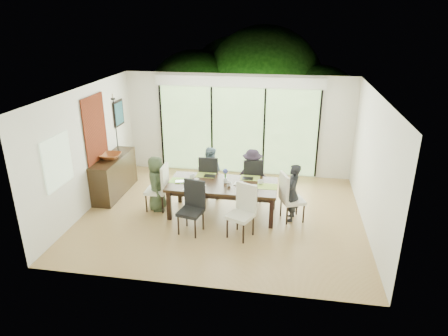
% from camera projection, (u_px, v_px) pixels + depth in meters
% --- Properties ---
extents(floor, '(6.00, 5.00, 0.01)m').
position_uv_depth(floor, '(222.00, 215.00, 8.78)').
color(floor, olive).
rests_on(floor, ground).
extents(ceiling, '(6.00, 5.00, 0.01)m').
position_uv_depth(ceiling, '(222.00, 91.00, 7.79)').
color(ceiling, white).
rests_on(ceiling, wall_back).
extents(wall_back, '(6.00, 0.02, 2.70)m').
position_uv_depth(wall_back, '(238.00, 125.00, 10.59)').
color(wall_back, silver).
rests_on(wall_back, floor).
extents(wall_front, '(6.00, 0.02, 2.70)m').
position_uv_depth(wall_front, '(194.00, 212.00, 5.98)').
color(wall_front, silver).
rests_on(wall_front, floor).
extents(wall_left, '(0.02, 5.00, 2.70)m').
position_uv_depth(wall_left, '(87.00, 149.00, 8.74)').
color(wall_left, white).
rests_on(wall_left, floor).
extents(wall_right, '(0.02, 5.00, 2.70)m').
position_uv_depth(wall_right, '(373.00, 165.00, 7.82)').
color(wall_right, silver).
rests_on(wall_right, floor).
extents(glass_doors, '(4.20, 0.02, 2.30)m').
position_uv_depth(glass_doors, '(238.00, 131.00, 10.61)').
color(glass_doors, '#598C3F').
rests_on(glass_doors, wall_back).
extents(blinds_header, '(4.40, 0.06, 0.28)m').
position_uv_depth(blinds_header, '(238.00, 82.00, 10.12)').
color(blinds_header, white).
rests_on(blinds_header, wall_back).
extents(mullion_a, '(0.05, 0.04, 2.30)m').
position_uv_depth(mullion_a, '(162.00, 128.00, 10.92)').
color(mullion_a, black).
rests_on(mullion_a, wall_back).
extents(mullion_b, '(0.05, 0.04, 2.30)m').
position_uv_depth(mullion_b, '(212.00, 130.00, 10.70)').
color(mullion_b, black).
rests_on(mullion_b, wall_back).
extents(mullion_c, '(0.05, 0.04, 2.30)m').
position_uv_depth(mullion_c, '(264.00, 132.00, 10.49)').
color(mullion_c, black).
rests_on(mullion_c, wall_back).
extents(mullion_d, '(0.05, 0.04, 2.30)m').
position_uv_depth(mullion_d, '(318.00, 135.00, 10.27)').
color(mullion_d, black).
rests_on(mullion_d, wall_back).
extents(side_window, '(0.02, 0.90, 1.00)m').
position_uv_depth(side_window, '(58.00, 162.00, 7.58)').
color(side_window, '#8CAD7F').
rests_on(side_window, wall_left).
extents(deck, '(6.00, 1.80, 0.10)m').
position_uv_depth(deck, '(241.00, 163.00, 11.92)').
color(deck, '#4E3A21').
rests_on(deck, ground).
extents(rail_top, '(6.00, 0.08, 0.06)m').
position_uv_depth(rail_top, '(245.00, 136.00, 12.43)').
color(rail_top, '#543524').
rests_on(rail_top, deck).
extents(foliage_left, '(3.20, 3.20, 3.20)m').
position_uv_depth(foliage_left, '(195.00, 99.00, 13.30)').
color(foliage_left, '#14380F').
rests_on(foliage_left, ground).
extents(foliage_mid, '(4.00, 4.00, 4.00)m').
position_uv_depth(foliage_mid, '(263.00, 87.00, 13.38)').
color(foliage_mid, '#14380F').
rests_on(foliage_mid, ground).
extents(foliage_right, '(2.80, 2.80, 2.80)m').
position_uv_depth(foliage_right, '(318.00, 110.00, 12.57)').
color(foliage_right, '#14380F').
rests_on(foliage_right, ground).
extents(foliage_far, '(3.60, 3.60, 3.60)m').
position_uv_depth(foliage_far, '(236.00, 88.00, 14.25)').
color(foliage_far, '#14380F').
rests_on(foliage_far, ground).
extents(table_top, '(2.33, 1.07, 0.06)m').
position_uv_depth(table_top, '(223.00, 185.00, 8.54)').
color(table_top, black).
rests_on(table_top, floor).
extents(table_apron, '(2.14, 0.87, 0.10)m').
position_uv_depth(table_apron, '(223.00, 189.00, 8.58)').
color(table_apron, black).
rests_on(table_apron, floor).
extents(table_leg_fl, '(0.09, 0.09, 0.67)m').
position_uv_depth(table_leg_fl, '(169.00, 205.00, 8.45)').
color(table_leg_fl, black).
rests_on(table_leg_fl, floor).
extents(table_leg_fr, '(0.09, 0.09, 0.67)m').
position_uv_depth(table_leg_fr, '(271.00, 213.00, 8.12)').
color(table_leg_fr, black).
rests_on(table_leg_fr, floor).
extents(table_leg_bl, '(0.09, 0.09, 0.67)m').
position_uv_depth(table_leg_bl, '(180.00, 189.00, 9.24)').
color(table_leg_bl, black).
rests_on(table_leg_bl, floor).
extents(table_leg_br, '(0.09, 0.09, 0.67)m').
position_uv_depth(table_leg_br, '(273.00, 195.00, 8.91)').
color(table_leg_br, black).
rests_on(table_leg_br, floor).
extents(chair_left_end, '(0.46, 0.46, 1.07)m').
position_uv_depth(chair_left_end, '(156.00, 187.00, 8.83)').
color(chair_left_end, white).
rests_on(chair_left_end, floor).
extents(chair_right_end, '(0.58, 0.58, 1.07)m').
position_uv_depth(chair_right_end, '(293.00, 197.00, 8.37)').
color(chair_right_end, white).
rests_on(chair_right_end, floor).
extents(chair_far_left, '(0.46, 0.46, 1.07)m').
position_uv_depth(chair_far_left, '(210.00, 176.00, 9.45)').
color(chair_far_left, black).
rests_on(chair_far_left, floor).
extents(chair_far_right, '(0.53, 0.53, 1.07)m').
position_uv_depth(chair_far_right, '(252.00, 178.00, 9.30)').
color(chair_far_right, black).
rests_on(chair_far_right, floor).
extents(chair_near_left, '(0.53, 0.53, 1.07)m').
position_uv_depth(chair_near_left, '(190.00, 208.00, 7.88)').
color(chair_near_left, black).
rests_on(chair_near_left, floor).
extents(chair_near_right, '(0.59, 0.59, 1.07)m').
position_uv_depth(chair_near_right, '(241.00, 212.00, 7.73)').
color(chair_near_right, silver).
rests_on(chair_near_right, floor).
extents(person_left_end, '(0.47, 0.64, 1.25)m').
position_uv_depth(person_left_end, '(157.00, 183.00, 8.80)').
color(person_left_end, '#3C4A31').
rests_on(person_left_end, floor).
extents(person_right_end, '(0.43, 0.62, 1.25)m').
position_uv_depth(person_right_end, '(292.00, 193.00, 8.34)').
color(person_right_end, black).
rests_on(person_right_end, floor).
extents(person_far_left, '(0.62, 0.43, 1.25)m').
position_uv_depth(person_far_left, '(210.00, 172.00, 9.40)').
color(person_far_left, '#7392A7').
rests_on(person_far_left, floor).
extents(person_far_right, '(0.61, 0.41, 1.25)m').
position_uv_depth(person_far_right, '(252.00, 175.00, 9.25)').
color(person_far_right, '#281E2E').
rests_on(person_far_right, floor).
extents(placemat_left, '(0.43, 0.31, 0.01)m').
position_uv_depth(placemat_left, '(180.00, 181.00, 8.68)').
color(placemat_left, '#86C646').
rests_on(placemat_left, table_top).
extents(placemat_right, '(0.43, 0.31, 0.01)m').
position_uv_depth(placemat_right, '(267.00, 186.00, 8.39)').
color(placemat_right, '#9BC044').
rests_on(placemat_right, table_top).
extents(placemat_far_l, '(0.43, 0.31, 0.01)m').
position_uv_depth(placemat_far_l, '(206.00, 175.00, 8.97)').
color(placemat_far_l, '#90A63B').
rests_on(placemat_far_l, table_top).
extents(placemat_far_r, '(0.43, 0.31, 0.01)m').
position_uv_depth(placemat_far_r, '(250.00, 178.00, 8.81)').
color(placemat_far_r, '#95B23F').
rests_on(placemat_far_r, table_top).
extents(placemat_paper, '(0.43, 0.31, 0.01)m').
position_uv_depth(placemat_paper, '(194.00, 187.00, 8.34)').
color(placemat_paper, white).
rests_on(placemat_paper, table_top).
extents(tablet_far_l, '(0.25, 0.17, 0.01)m').
position_uv_depth(tablet_far_l, '(210.00, 176.00, 8.90)').
color(tablet_far_l, black).
rests_on(tablet_far_l, table_top).
extents(tablet_far_r, '(0.23, 0.17, 0.01)m').
position_uv_depth(tablet_far_r, '(248.00, 178.00, 8.77)').
color(tablet_far_r, black).
rests_on(tablet_far_r, table_top).
extents(papers, '(0.29, 0.21, 0.00)m').
position_uv_depth(papers, '(255.00, 187.00, 8.38)').
color(papers, white).
rests_on(papers, table_top).
extents(platter_base, '(0.25, 0.25, 0.02)m').
position_uv_depth(platter_base, '(194.00, 187.00, 8.34)').
color(platter_base, white).
rests_on(platter_base, table_top).
extents(platter_snacks, '(0.19, 0.19, 0.01)m').
position_uv_depth(platter_snacks, '(194.00, 186.00, 8.33)').
color(platter_snacks, '#E5591B').
rests_on(platter_snacks, table_top).
extents(vase, '(0.08, 0.08, 0.12)m').
position_uv_depth(vase, '(225.00, 180.00, 8.55)').
color(vase, silver).
rests_on(vase, table_top).
extents(hyacinth_stems, '(0.04, 0.04, 0.16)m').
position_uv_depth(hyacinth_stems, '(225.00, 175.00, 8.51)').
color(hyacinth_stems, '#337226').
rests_on(hyacinth_stems, table_top).
extents(hyacinth_blooms, '(0.11, 0.11, 0.11)m').
position_uv_depth(hyacinth_blooms, '(225.00, 171.00, 8.47)').
color(hyacinth_blooms, '#444FAB').
rests_on(hyacinth_blooms, table_top).
extents(laptop, '(0.37, 0.29, 0.03)m').
position_uv_depth(laptop, '(183.00, 182.00, 8.57)').
color(laptop, silver).
rests_on(laptop, table_top).
extents(cup_a, '(0.14, 0.14, 0.09)m').
position_uv_depth(cup_a, '(192.00, 177.00, 8.76)').
color(cup_a, white).
rests_on(cup_a, table_top).
extents(cup_b, '(0.14, 0.14, 0.09)m').
position_uv_depth(cup_b, '(229.00, 184.00, 8.40)').
color(cup_b, white).
rests_on(cup_b, table_top).
extents(cup_c, '(0.17, 0.17, 0.09)m').
position_uv_depth(cup_c, '(260.00, 182.00, 8.48)').
color(cup_c, white).
rests_on(cup_c, table_top).
extents(book, '(0.18, 0.23, 0.02)m').
position_uv_depth(book, '(235.00, 183.00, 8.54)').
color(book, white).
rests_on(book, table_top).
extents(sideboard, '(0.47, 1.67, 0.94)m').
position_uv_depth(sideboard, '(114.00, 175.00, 9.64)').
color(sideboard, black).
rests_on(sideboard, floor).
extents(bowl, '(0.50, 0.50, 0.12)m').
position_uv_depth(bowl, '(110.00, 156.00, 9.35)').
color(bowl, brown).
rests_on(bowl, sideboard).
extents(candlestick_base, '(0.10, 0.10, 0.04)m').
position_uv_depth(candlestick_base, '(118.00, 152.00, 9.78)').
color(candlestick_base, black).
rests_on(candlestick_base, sideboard).
extents(candlestick_shaft, '(0.03, 0.03, 1.30)m').
position_uv_depth(candlestick_shaft, '(116.00, 126.00, 9.54)').
color(candlestick_shaft, black).
rests_on(candlestick_shaft, sideboard).
extents(candlestick_pan, '(0.10, 0.10, 0.03)m').
position_uv_depth(candlestick_pan, '(113.00, 99.00, 9.31)').
color(candlestick_pan, black).
rests_on(candlestick_pan, sideboard).
extents(candle, '(0.04, 0.04, 0.10)m').
position_uv_depth(candle, '(113.00, 96.00, 9.28)').
color(candle, silver).
rests_on(candle, sideboard).
extents(tapestry, '(0.02, 1.00, 1.50)m').
position_uv_depth(tapestry, '(95.00, 129.00, 8.98)').
color(tapestry, maroon).
rests_on(tapestry, wall_left).
extents(art_frame, '(0.03, 0.55, 0.65)m').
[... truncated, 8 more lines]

